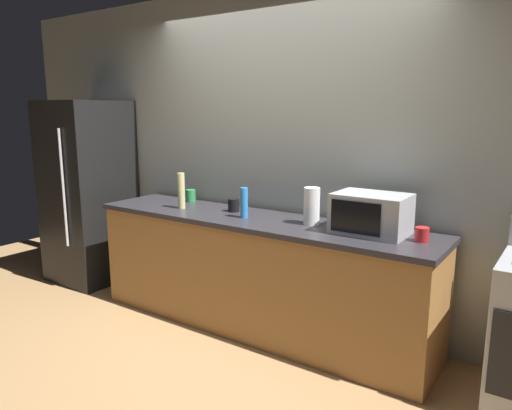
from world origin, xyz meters
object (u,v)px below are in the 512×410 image
at_px(paper_towel_roll, 312,206).
at_px(mug_green, 191,196).
at_px(bottle_vinegar, 181,191).
at_px(mug_red, 422,234).
at_px(mug_black, 234,205).
at_px(refrigerator, 88,192).
at_px(bottle_spray_cleaner, 244,203).
at_px(microwave, 371,214).

xyz_separation_m(paper_towel_roll, mug_green, (-1.31, 0.15, -0.08)).
height_order(bottle_vinegar, mug_red, bottle_vinegar).
bearing_deg(mug_black, refrigerator, -177.24).
relative_size(bottle_spray_cleaner, bottle_vinegar, 0.78).
distance_m(bottle_spray_cleaner, mug_green, 0.82).
xyz_separation_m(mug_green, mug_red, (2.10, -0.16, -0.01)).
bearing_deg(bottle_vinegar, mug_green, 117.62).
distance_m(refrigerator, mug_black, 1.77).
distance_m(microwave, paper_towel_roll, 0.45).
xyz_separation_m(bottle_vinegar, mug_red, (1.96, 0.10, -0.10)).
relative_size(mug_green, mug_black, 1.03).
bearing_deg(mug_red, bottle_spray_cleaner, -176.17).
distance_m(refrigerator, bottle_spray_cleaner, 1.98).
height_order(mug_green, mug_black, mug_green).
distance_m(refrigerator, mug_green, 1.21).
bearing_deg(refrigerator, mug_black, 2.76).
bearing_deg(refrigerator, paper_towel_roll, 1.15).
height_order(refrigerator, microwave, refrigerator).
bearing_deg(mug_black, paper_towel_roll, -2.75).
height_order(refrigerator, mug_black, refrigerator).
distance_m(mug_black, mug_red, 1.52).
distance_m(mug_green, mug_red, 2.10).
bearing_deg(refrigerator, mug_green, 9.64).
bearing_deg(mug_green, refrigerator, -170.36).
xyz_separation_m(bottle_spray_cleaner, mug_green, (-0.78, 0.25, -0.06)).
bearing_deg(refrigerator, mug_red, 0.68).
xyz_separation_m(microwave, bottle_spray_cleaner, (-0.97, -0.10, -0.02)).
xyz_separation_m(mug_black, mug_red, (1.52, -0.05, -0.01)).
bearing_deg(mug_black, bottle_vinegar, -162.01).
bearing_deg(mug_red, microwave, 178.45).
bearing_deg(bottle_spray_cleaner, refrigerator, 178.57).
height_order(bottle_spray_cleaner, mug_black, bottle_spray_cleaner).
relative_size(paper_towel_roll, mug_red, 2.94).
xyz_separation_m(refrigerator, mug_black, (1.77, 0.09, 0.05)).
bearing_deg(mug_red, mug_black, 178.25).
xyz_separation_m(bottle_spray_cleaner, mug_black, (-0.20, 0.13, -0.06)).
bearing_deg(mug_green, bottle_spray_cleaner, -17.95).
relative_size(mug_green, mug_red, 1.19).
xyz_separation_m(refrigerator, paper_towel_roll, (2.50, 0.05, 0.13)).
xyz_separation_m(refrigerator, mug_green, (1.19, 0.20, 0.05)).
height_order(bottle_vinegar, mug_black, bottle_vinegar).
bearing_deg(mug_black, mug_red, -1.75).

